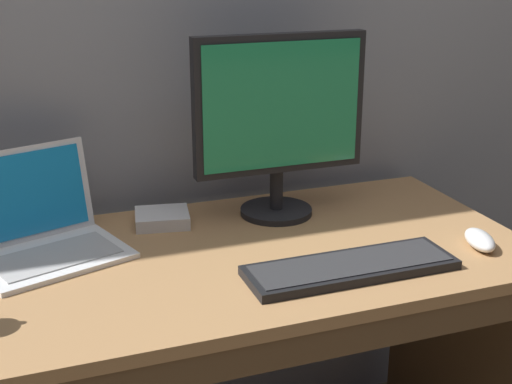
{
  "coord_description": "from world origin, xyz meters",
  "views": [
    {
      "loc": [
        -0.43,
        -1.41,
        1.43
      ],
      "look_at": [
        0.08,
        0.0,
        0.9
      ],
      "focal_mm": 49.3,
      "sensor_mm": 36.0,
      "label": 1
    }
  ],
  "objects_px": {
    "external_drive_box": "(162,218)",
    "computer_mouse": "(480,240)",
    "laptop_white": "(42,229)",
    "wired_keyboard": "(351,267)",
    "external_monitor": "(280,116)"
  },
  "relations": [
    {
      "from": "laptop_white",
      "to": "wired_keyboard",
      "type": "relative_size",
      "value": 0.82
    },
    {
      "from": "computer_mouse",
      "to": "wired_keyboard",
      "type": "bearing_deg",
      "value": -162.19
    },
    {
      "from": "computer_mouse",
      "to": "external_monitor",
      "type": "bearing_deg",
      "value": 151.75
    },
    {
      "from": "wired_keyboard",
      "to": "computer_mouse",
      "type": "relative_size",
      "value": 3.9
    },
    {
      "from": "external_monitor",
      "to": "computer_mouse",
      "type": "xyz_separation_m",
      "value": [
        0.37,
        -0.35,
        -0.25
      ]
    },
    {
      "from": "laptop_white",
      "to": "computer_mouse",
      "type": "xyz_separation_m",
      "value": [
        0.96,
        -0.32,
        -0.04
      ]
    },
    {
      "from": "external_monitor",
      "to": "computer_mouse",
      "type": "height_order",
      "value": "external_monitor"
    },
    {
      "from": "laptop_white",
      "to": "external_drive_box",
      "type": "distance_m",
      "value": 0.31
    },
    {
      "from": "wired_keyboard",
      "to": "external_drive_box",
      "type": "distance_m",
      "value": 0.52
    },
    {
      "from": "laptop_white",
      "to": "computer_mouse",
      "type": "height_order",
      "value": "laptop_white"
    },
    {
      "from": "external_drive_box",
      "to": "computer_mouse",
      "type": "bearing_deg",
      "value": -30.89
    },
    {
      "from": "external_monitor",
      "to": "external_drive_box",
      "type": "relative_size",
      "value": 3.51
    },
    {
      "from": "computer_mouse",
      "to": "external_drive_box",
      "type": "bearing_deg",
      "value": 164.52
    },
    {
      "from": "external_drive_box",
      "to": "wired_keyboard",
      "type": "bearing_deg",
      "value": -52.1
    },
    {
      "from": "computer_mouse",
      "to": "external_drive_box",
      "type": "relative_size",
      "value": 0.89
    }
  ]
}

